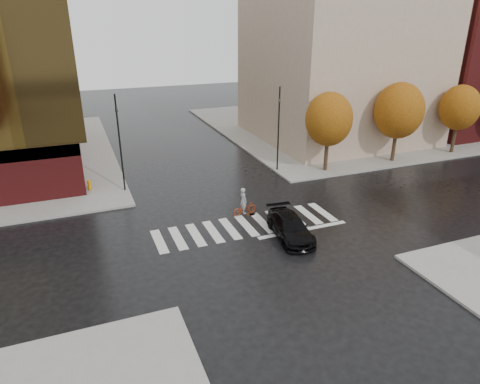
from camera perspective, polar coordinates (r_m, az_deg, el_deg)
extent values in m
plane|color=black|center=(26.41, 1.30, -4.96)|extent=(120.00, 120.00, 0.00)
cube|color=gray|center=(53.58, 13.52, 8.74)|extent=(30.00, 30.00, 0.15)
cube|color=silver|center=(26.81, 0.88, -4.50)|extent=(12.00, 3.00, 0.01)
cube|color=tan|center=(46.74, 13.19, 18.16)|extent=(16.00, 16.00, 18.00)
cube|color=maroon|center=(56.73, 27.58, 14.92)|extent=(14.00, 14.00, 14.00)
cylinder|color=#322516|center=(36.34, 11.42, 5.00)|extent=(0.32, 0.32, 2.80)
ellipsoid|color=#A96010|center=(35.60, 11.78, 9.48)|extent=(3.80, 3.80, 4.37)
cylinder|color=#322516|center=(40.47, 19.85, 5.88)|extent=(0.32, 0.32, 2.80)
ellipsoid|color=#A96010|center=(39.78, 20.44, 10.12)|extent=(4.20, 4.20, 4.83)
cylinder|color=#322516|center=(45.32, 26.63, 6.49)|extent=(0.32, 0.32, 2.80)
ellipsoid|color=#A96010|center=(44.74, 27.26, 9.98)|extent=(3.60, 3.60, 4.14)
imported|color=black|center=(25.38, 6.70, -4.65)|extent=(2.36, 4.71, 1.31)
imported|color=#9D300E|center=(28.14, 0.62, -2.17)|extent=(1.73, 0.83, 0.87)
imported|color=#94999D|center=(27.88, 0.44, -1.15)|extent=(0.52, 0.70, 1.77)
cylinder|color=black|center=(31.86, -15.71, 6.18)|extent=(0.12, 0.12, 7.09)
imported|color=black|center=(31.28, -16.21, 10.70)|extent=(0.22, 0.21, 0.89)
cylinder|color=black|center=(35.33, 5.15, 8.30)|extent=(0.12, 0.12, 6.89)
imported|color=black|center=(34.82, 5.29, 12.29)|extent=(0.18, 0.20, 0.86)
cylinder|color=orange|center=(33.66, -19.42, 0.81)|extent=(0.27, 0.27, 0.67)
sphere|color=orange|center=(33.55, -19.49, 1.34)|extent=(0.29, 0.29, 0.29)
cylinder|color=#482A19|center=(28.37, 1.38, -2.93)|extent=(0.75, 0.75, 0.01)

